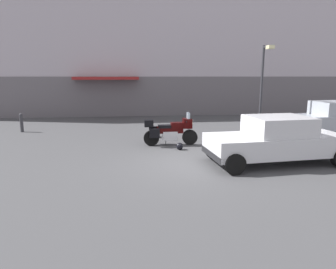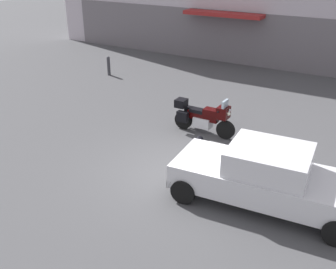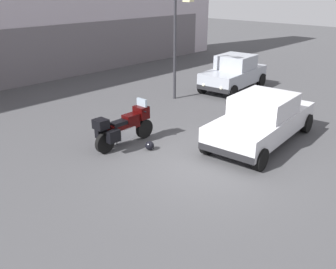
# 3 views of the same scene
# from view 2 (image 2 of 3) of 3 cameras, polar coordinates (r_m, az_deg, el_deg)

# --- Properties ---
(ground_plane) EXTENTS (80.00, 80.00, 0.00)m
(ground_plane) POSITION_cam_2_polar(r_m,az_deg,el_deg) (11.39, 1.39, -5.25)
(ground_plane) COLOR #424244
(motorcycle) EXTENTS (2.26, 0.76, 1.36)m
(motorcycle) POSITION_cam_2_polar(r_m,az_deg,el_deg) (13.46, 5.14, 2.62)
(motorcycle) COLOR black
(motorcycle) RESTS_ON ground
(helmet) EXTENTS (0.28, 0.28, 0.28)m
(helmet) POSITION_cam_2_polar(r_m,az_deg,el_deg) (12.87, 4.61, -0.82)
(helmet) COLOR black
(helmet) RESTS_ON ground
(car_sedan_far) EXTENTS (4.68, 2.25, 1.56)m
(car_sedan_far) POSITION_cam_2_polar(r_m,az_deg,el_deg) (9.88, 14.07, -5.95)
(car_sedan_far) COLOR silver
(car_sedan_far) RESTS_ON ground
(bollard_curbside) EXTENTS (0.16, 0.16, 0.97)m
(bollard_curbside) POSITION_cam_2_polar(r_m,az_deg,el_deg) (20.32, -8.66, 9.97)
(bollard_curbside) COLOR #333338
(bollard_curbside) RESTS_ON ground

